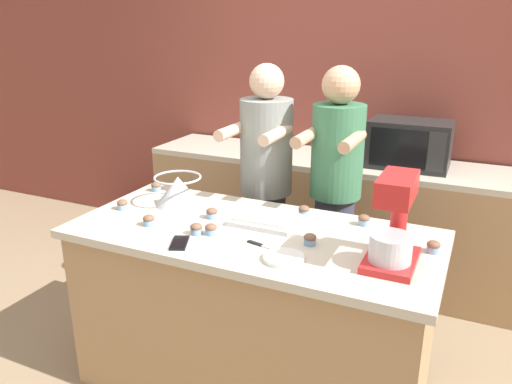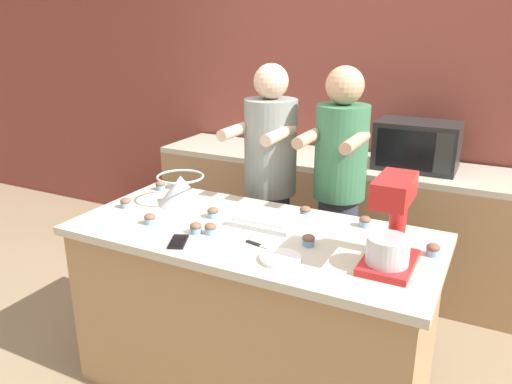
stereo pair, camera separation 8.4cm
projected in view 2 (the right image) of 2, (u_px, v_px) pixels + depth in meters
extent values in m
plane|color=#937A5B|center=(253.00, 384.00, 2.65)|extent=(16.00, 16.00, 0.00)
cube|color=brown|center=(362.00, 90.00, 3.71)|extent=(10.00, 0.06, 2.70)
cube|color=#A87F56|center=(252.00, 315.00, 2.51)|extent=(1.68, 0.76, 0.85)
cube|color=beige|center=(252.00, 234.00, 2.37)|extent=(1.75, 0.80, 0.04)
cube|color=#A87F56|center=(340.00, 220.00, 3.71)|extent=(2.80, 0.60, 0.85)
cube|color=beige|center=(344.00, 162.00, 3.57)|extent=(2.80, 0.60, 0.04)
cylinder|color=#33384C|center=(269.00, 255.00, 3.16)|extent=(0.24, 0.24, 0.85)
cylinder|color=gray|center=(271.00, 147.00, 2.94)|extent=(0.31, 0.31, 0.56)
sphere|color=#DBB293|center=(271.00, 81.00, 2.82)|extent=(0.20, 0.20, 0.20)
cylinder|color=#DBB293|center=(237.00, 130.00, 2.81)|extent=(0.06, 0.34, 0.06)
cylinder|color=#DBB293|center=(279.00, 135.00, 2.70)|extent=(0.06, 0.34, 0.06)
cylinder|color=#33384C|center=(335.00, 267.00, 2.97)|extent=(0.23, 0.23, 0.88)
cylinder|color=#38704C|center=(341.00, 152.00, 2.75)|extent=(0.29, 0.29, 0.52)
sphere|color=tan|center=(345.00, 85.00, 2.63)|extent=(0.21, 0.21, 0.21)
cylinder|color=tan|center=(310.00, 137.00, 2.62)|extent=(0.06, 0.34, 0.06)
cylinder|color=tan|center=(355.00, 142.00, 2.52)|extent=(0.06, 0.34, 0.06)
cube|color=red|center=(388.00, 262.00, 2.01)|extent=(0.20, 0.30, 0.03)
cylinder|color=red|center=(398.00, 221.00, 2.07)|extent=(0.07, 0.07, 0.25)
cube|color=red|center=(394.00, 190.00, 1.90)|extent=(0.13, 0.26, 0.10)
cylinder|color=#BCBCC1|center=(388.00, 250.00, 1.96)|extent=(0.17, 0.17, 0.11)
cone|color=#BCBCC1|center=(181.00, 190.00, 2.69)|extent=(0.25, 0.25, 0.16)
torus|color=#BCBCC1|center=(180.00, 177.00, 2.66)|extent=(0.26, 0.26, 0.01)
cube|color=silver|center=(267.00, 220.00, 2.45)|extent=(0.32, 0.25, 0.02)
cube|color=white|center=(267.00, 217.00, 2.44)|extent=(0.26, 0.20, 0.02)
cube|color=black|center=(417.00, 145.00, 3.30)|extent=(0.53, 0.33, 0.32)
cube|color=black|center=(405.00, 150.00, 3.18)|extent=(0.36, 0.01, 0.25)
cube|color=#2D2D2D|center=(444.00, 154.00, 3.08)|extent=(0.11, 0.01, 0.25)
cube|color=black|center=(178.00, 242.00, 2.23)|extent=(0.12, 0.16, 0.01)
cube|color=black|center=(178.00, 240.00, 2.23)|extent=(0.11, 0.14, 0.00)
cylinder|color=white|center=(280.00, 258.00, 2.06)|extent=(0.17, 0.17, 0.02)
cube|color=#BCBCC1|center=(273.00, 250.00, 2.15)|extent=(0.14, 0.05, 0.01)
cube|color=black|center=(254.00, 243.00, 2.22)|extent=(0.08, 0.03, 0.01)
cylinder|color=#759EC6|center=(196.00, 230.00, 2.33)|extent=(0.05, 0.05, 0.03)
ellipsoid|color=brown|center=(196.00, 226.00, 2.32)|extent=(0.06, 0.06, 0.03)
cylinder|color=#759EC6|center=(365.00, 224.00, 2.40)|extent=(0.05, 0.05, 0.03)
ellipsoid|color=brown|center=(365.00, 219.00, 2.40)|extent=(0.06, 0.06, 0.03)
cylinder|color=#759EC6|center=(160.00, 187.00, 2.93)|extent=(0.05, 0.05, 0.03)
ellipsoid|color=brown|center=(160.00, 184.00, 2.93)|extent=(0.06, 0.06, 0.03)
cylinder|color=#759EC6|center=(211.00, 231.00, 2.32)|extent=(0.05, 0.05, 0.03)
ellipsoid|color=brown|center=(210.00, 227.00, 2.31)|extent=(0.06, 0.06, 0.03)
cylinder|color=#759EC6|center=(150.00, 221.00, 2.44)|extent=(0.05, 0.05, 0.03)
ellipsoid|color=brown|center=(150.00, 217.00, 2.43)|extent=(0.06, 0.06, 0.03)
cylinder|color=#759EC6|center=(308.00, 243.00, 2.20)|extent=(0.05, 0.05, 0.03)
ellipsoid|color=brown|center=(309.00, 238.00, 2.19)|extent=(0.06, 0.06, 0.03)
cylinder|color=#759EC6|center=(433.00, 252.00, 2.11)|extent=(0.05, 0.05, 0.03)
ellipsoid|color=brown|center=(433.00, 247.00, 2.10)|extent=(0.06, 0.06, 0.03)
cylinder|color=#759EC6|center=(126.00, 205.00, 2.65)|extent=(0.05, 0.05, 0.03)
ellipsoid|color=brown|center=(125.00, 201.00, 2.64)|extent=(0.06, 0.06, 0.03)
cylinder|color=#759EC6|center=(305.00, 214.00, 2.53)|extent=(0.05, 0.05, 0.03)
ellipsoid|color=brown|center=(305.00, 209.00, 2.53)|extent=(0.06, 0.06, 0.03)
cylinder|color=#759EC6|center=(213.00, 215.00, 2.52)|extent=(0.05, 0.05, 0.03)
ellipsoid|color=brown|center=(213.00, 211.00, 2.51)|extent=(0.06, 0.06, 0.03)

